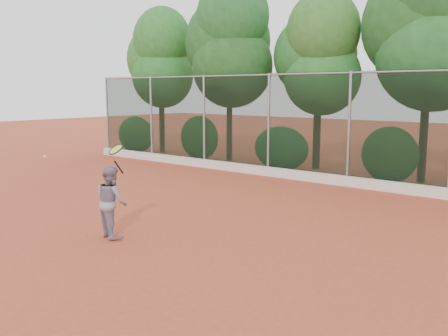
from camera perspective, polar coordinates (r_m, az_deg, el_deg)
The scene contains 7 objects.
ground at distance 10.38m, azimuth -3.57°, elevation -7.49°, with size 80.00×80.00×0.00m, color #B14429.
concrete_curb at distance 15.87m, azimuth 13.59°, elevation -1.44°, with size 24.00×0.20×0.30m, color silver.
tennis_player at distance 10.22m, azimuth -12.73°, elevation -3.77°, with size 0.70×0.55×1.45m, color gray.
chainlink_fence at distance 15.83m, azimuth 14.11°, elevation 4.75°, with size 24.09×0.09×3.50m.
foliage_backdrop at distance 17.88m, azimuth 15.65°, elevation 13.30°, with size 23.70×3.63×7.55m.
tennis_racket at distance 9.80m, azimuth -12.24°, elevation 1.84°, with size 0.34×0.32×0.59m.
tennis_ball_in_flight at distance 10.87m, azimuth -19.80°, elevation 1.23°, with size 0.06×0.06×0.06m.
Camera 1 is at (6.86, -7.22, 2.92)m, focal length 40.00 mm.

